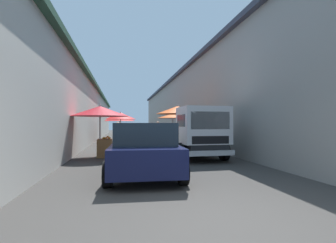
% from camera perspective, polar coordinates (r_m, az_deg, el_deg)
% --- Properties ---
extents(ground, '(90.00, 90.00, 0.00)m').
position_cam_1_polar(ground, '(16.92, -5.95, -5.44)').
color(ground, '#3D3A38').
extents(building_left_whitewash, '(49.80, 7.50, 4.51)m').
position_cam_1_polar(building_left_whitewash, '(19.84, -26.83, 1.88)').
color(building_left_whitewash, beige).
rests_on(building_left_whitewash, ground).
extents(building_right_concrete, '(49.80, 7.50, 5.80)m').
position_cam_1_polar(building_right_concrete, '(20.84, 12.83, 3.48)').
color(building_right_concrete, gray).
rests_on(building_right_concrete, ground).
extents(fruit_stall_far_right, '(2.17, 2.17, 2.23)m').
position_cam_1_polar(fruit_stall_far_right, '(17.37, 0.93, 0.07)').
color(fruit_stall_far_right, '#9E9EA3').
rests_on(fruit_stall_far_right, ground).
extents(fruit_stall_near_left, '(2.41, 2.41, 2.27)m').
position_cam_1_polar(fruit_stall_near_left, '(11.02, -15.12, 1.16)').
color(fruit_stall_near_left, '#9E9EA3').
rests_on(fruit_stall_near_left, ground).
extents(fruit_stall_near_right, '(2.57, 2.57, 2.23)m').
position_cam_1_polar(fruit_stall_near_right, '(21.15, -11.04, 0.16)').
color(fruit_stall_near_right, '#9E9EA3').
rests_on(fruit_stall_near_right, ground).
extents(fruit_stall_far_left, '(2.27, 2.27, 2.47)m').
position_cam_1_polar(fruit_stall_far_left, '(13.35, 2.01, 1.27)').
color(fruit_stall_far_left, '#9E9EA3').
rests_on(fruit_stall_far_left, ground).
extents(fruit_stall_mid_lane, '(2.20, 2.20, 2.34)m').
position_cam_1_polar(fruit_stall_mid_lane, '(18.16, -10.75, 0.58)').
color(fruit_stall_mid_lane, '#9E9EA3').
rests_on(fruit_stall_mid_lane, ground).
extents(hatchback_car, '(3.98, 2.06, 1.45)m').
position_cam_1_polar(hatchback_car, '(7.05, -5.61, -6.17)').
color(hatchback_car, '#0F1438').
rests_on(hatchback_car, ground).
extents(delivery_truck, '(4.98, 2.10, 2.08)m').
position_cam_1_polar(delivery_truck, '(10.33, 6.64, -2.73)').
color(delivery_truck, black).
rests_on(delivery_truck, ground).
extents(vendor_by_crates, '(0.61, 0.24, 1.51)m').
position_cam_1_polar(vendor_by_crates, '(9.91, -11.39, -3.88)').
color(vendor_by_crates, navy).
rests_on(vendor_by_crates, ground).
extents(vendor_in_shade, '(0.40, 0.59, 1.64)m').
position_cam_1_polar(vendor_in_shade, '(19.02, -2.32, -2.04)').
color(vendor_in_shade, '#665B4C').
rests_on(vendor_in_shade, ground).
extents(plastic_stool, '(0.30, 0.30, 0.43)m').
position_cam_1_polar(plastic_stool, '(9.27, -7.43, -7.39)').
color(plastic_stool, '#1E8C3F').
rests_on(plastic_stool, ground).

